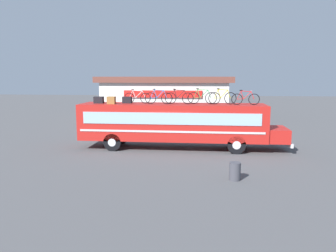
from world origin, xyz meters
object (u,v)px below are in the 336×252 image
at_px(trash_bin, 235,171).
at_px(rooftop_bicycle_4, 202,97).
at_px(luggage_bag_3, 127,100).
at_px(rooftop_bicycle_6, 245,99).
at_px(rooftop_bicycle_3, 179,98).
at_px(rooftop_bicycle_2, 159,98).
at_px(luggage_bag_1, 99,100).
at_px(rooftop_bicycle_5, 222,98).
at_px(rooftop_bicycle_1, 137,97).
at_px(bus, 176,122).
at_px(luggage_bag_2, 111,100).

bearing_deg(trash_bin, rooftop_bicycle_4, 103.29).
relative_size(luggage_bag_3, rooftop_bicycle_6, 0.34).
height_order(rooftop_bicycle_3, rooftop_bicycle_6, rooftop_bicycle_3).
bearing_deg(rooftop_bicycle_2, luggage_bag_1, 179.87).
bearing_deg(luggage_bag_1, rooftop_bicycle_5, 0.84).
bearing_deg(rooftop_bicycle_2, rooftop_bicycle_6, -1.66).
height_order(rooftop_bicycle_1, rooftop_bicycle_3, rooftop_bicycle_3).
bearing_deg(luggage_bag_1, rooftop_bicycle_4, 2.16).
bearing_deg(rooftop_bicycle_6, rooftop_bicycle_1, 176.00).
relative_size(rooftop_bicycle_5, trash_bin, 2.14).
relative_size(bus, luggage_bag_1, 21.51).
bearing_deg(luggage_bag_3, rooftop_bicycle_2, -7.04).
xyz_separation_m(luggage_bag_1, rooftop_bicycle_6, (9.19, -0.16, 0.16)).
height_order(luggage_bag_2, rooftop_bicycle_6, rooftop_bicycle_6).
bearing_deg(luggage_bag_2, rooftop_bicycle_6, 0.91).
distance_m(luggage_bag_3, rooftop_bicycle_3, 3.37).
height_order(luggage_bag_2, trash_bin, luggage_bag_2).
relative_size(rooftop_bicycle_1, rooftop_bicycle_3, 0.96).
height_order(rooftop_bicycle_1, rooftop_bicycle_5, rooftop_bicycle_5).
bearing_deg(rooftop_bicycle_5, rooftop_bicycle_4, 173.87).
relative_size(luggage_bag_2, luggage_bag_3, 0.85).
relative_size(luggage_bag_2, trash_bin, 0.62).
relative_size(luggage_bag_1, rooftop_bicycle_4, 0.33).
relative_size(rooftop_bicycle_3, rooftop_bicycle_4, 0.98).
relative_size(luggage_bag_3, rooftop_bicycle_4, 0.32).
height_order(rooftop_bicycle_5, trash_bin, rooftop_bicycle_5).
distance_m(bus, rooftop_bicycle_5, 3.28).
height_order(rooftop_bicycle_4, rooftop_bicycle_5, rooftop_bicycle_5).
bearing_deg(rooftop_bicycle_1, luggage_bag_3, -174.56).
distance_m(rooftop_bicycle_2, rooftop_bicycle_3, 1.29).
relative_size(bus, luggage_bag_2, 26.18).
xyz_separation_m(luggage_bag_3, rooftop_bicycle_3, (3.36, -0.20, 0.18)).
xyz_separation_m(rooftop_bicycle_1, rooftop_bicycle_4, (4.14, -0.06, 0.03)).
bearing_deg(rooftop_bicycle_4, rooftop_bicycle_6, -8.97).
bearing_deg(trash_bin, luggage_bag_2, 141.02).
xyz_separation_m(rooftop_bicycle_1, rooftop_bicycle_6, (6.75, -0.47, 0.00)).
bearing_deg(rooftop_bicycle_2, trash_bin, -55.31).
relative_size(luggage_bag_1, luggage_bag_3, 1.03).
height_order(rooftop_bicycle_3, rooftop_bicycle_4, rooftop_bicycle_4).
distance_m(luggage_bag_2, rooftop_bicycle_4, 5.71).
relative_size(luggage_bag_2, rooftop_bicycle_1, 0.29).
distance_m(luggage_bag_2, rooftop_bicycle_3, 4.26).
height_order(rooftop_bicycle_1, rooftop_bicycle_6, rooftop_bicycle_6).
distance_m(rooftop_bicycle_1, rooftop_bicycle_6, 6.76).
distance_m(rooftop_bicycle_4, rooftop_bicycle_6, 2.64).
height_order(luggage_bag_1, rooftop_bicycle_4, rooftop_bicycle_4).
bearing_deg(luggage_bag_2, bus, 4.85).
relative_size(luggage_bag_3, trash_bin, 0.73).
relative_size(rooftop_bicycle_1, rooftop_bicycle_6, 1.02).
relative_size(luggage_bag_2, rooftop_bicycle_2, 0.28).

